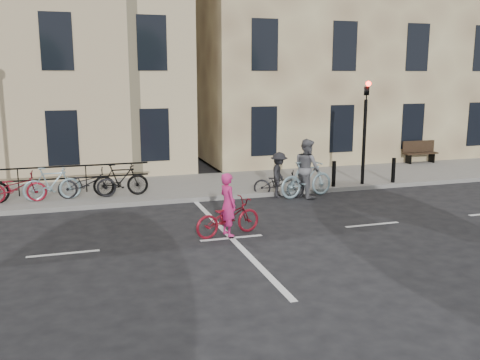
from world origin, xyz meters
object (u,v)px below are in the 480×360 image
object	(u,v)px
bench	(419,151)
cyclist_grey	(307,174)
cyclist_pink	(228,214)
cyclist_dark	(279,179)
traffic_light	(365,120)

from	to	relation	value
bench	cyclist_grey	xyz separation A→B (m)	(-7.32, -4.12, 0.12)
cyclist_grey	cyclist_pink	bearing A→B (deg)	120.51
bench	cyclist_dark	world-z (taller)	cyclist_dark
cyclist_pink	cyclist_grey	distance (m)	4.99
traffic_light	cyclist_grey	world-z (taller)	traffic_light
bench	cyclist_pink	size ratio (longest dim) A/B	0.84
traffic_light	cyclist_pink	xyz separation A→B (m)	(-6.21, -4.08, -1.90)
cyclist_grey	bench	bearing A→B (deg)	-72.41
bench	cyclist_dark	bearing A→B (deg)	-154.95
cyclist_grey	cyclist_dark	xyz separation A→B (m)	(-0.87, 0.28, -0.20)
bench	cyclist_pink	distance (m)	13.31
cyclist_dark	traffic_light	bearing A→B (deg)	-53.42
cyclist_grey	cyclist_dark	size ratio (longest dim) A/B	1.18
traffic_light	cyclist_pink	bearing A→B (deg)	-146.73
bench	cyclist_pink	world-z (taller)	cyclist_pink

